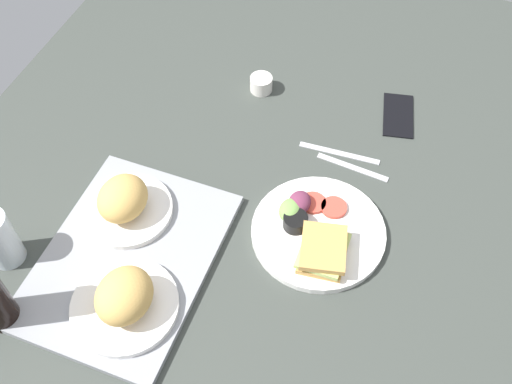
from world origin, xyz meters
TOP-DOWN VIEW (x-y plane):
  - ground_plane at (0.00, 0.00)cm, footprint 190.00×150.00cm
  - serving_tray at (-21.01, 22.28)cm, footprint 45.15×33.20cm
  - bread_plate_near at (-31.03, 16.77)cm, footprint 20.78×20.78cm
  - bread_plate_far at (-11.26, 27.36)cm, footprint 19.15×19.15cm
  - plate_with_salad at (-1.56, -11.71)cm, footprint 28.28×28.28cm
  - espresso_cup at (35.48, 14.33)cm, footprint 5.60×5.60cm
  - fork at (19.10, -14.13)cm, footprint 2.87×17.06cm
  - knife at (22.10, -10.13)cm, footprint 2.45×19.05cm
  - cell_phone at (38.82, -20.23)cm, footprint 15.61×10.12cm

SIDE VIEW (x-z plane):
  - ground_plane at x=0.00cm, z-range -3.00..0.00cm
  - fork at x=19.10cm, z-range 0.00..0.50cm
  - knife at x=22.10cm, z-range 0.00..0.50cm
  - cell_phone at x=38.82cm, z-range 0.00..0.80cm
  - serving_tray at x=-21.01cm, z-range 0.00..1.60cm
  - plate_with_salad at x=-1.56cm, z-range -0.98..4.42cm
  - espresso_cup at x=35.48cm, z-range 0.00..4.00cm
  - bread_plate_far at x=-11.26cm, z-range 0.65..10.02cm
  - bread_plate_near at x=-31.03cm, z-range 0.53..10.20cm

